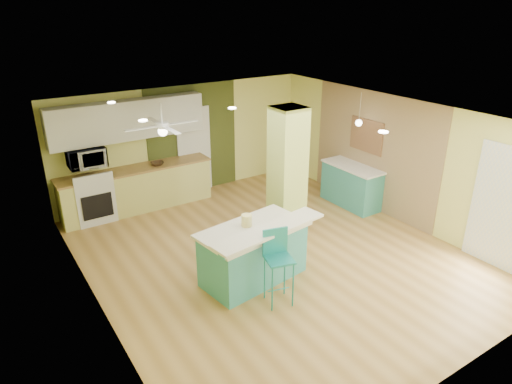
% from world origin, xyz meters
% --- Properties ---
extents(floor, '(6.00, 7.00, 0.01)m').
position_xyz_m(floor, '(0.00, 0.00, -0.01)').
color(floor, olive).
rests_on(floor, ground).
extents(ceiling, '(6.00, 7.00, 0.01)m').
position_xyz_m(ceiling, '(0.00, 0.00, 2.50)').
color(ceiling, white).
rests_on(ceiling, wall_back).
extents(wall_back, '(6.00, 0.01, 2.50)m').
position_xyz_m(wall_back, '(0.00, 3.50, 1.25)').
color(wall_back, '#E4E57B').
rests_on(wall_back, floor).
extents(wall_front, '(6.00, 0.01, 2.50)m').
position_xyz_m(wall_front, '(0.00, -3.50, 1.25)').
color(wall_front, '#E4E57B').
rests_on(wall_front, floor).
extents(wall_left, '(0.01, 7.00, 2.50)m').
position_xyz_m(wall_left, '(-3.00, 0.00, 1.25)').
color(wall_left, '#E4E57B').
rests_on(wall_left, floor).
extents(wall_right, '(0.01, 7.00, 2.50)m').
position_xyz_m(wall_right, '(3.00, 0.00, 1.25)').
color(wall_right, '#E4E57B').
rests_on(wall_right, floor).
extents(wood_panel, '(0.02, 3.40, 2.50)m').
position_xyz_m(wood_panel, '(2.99, 0.60, 1.25)').
color(wood_panel, '#886B4D').
rests_on(wood_panel, floor).
extents(olive_accent, '(2.20, 0.02, 2.50)m').
position_xyz_m(olive_accent, '(0.20, 3.49, 1.25)').
color(olive_accent, '#414A1D').
rests_on(olive_accent, floor).
extents(interior_door, '(0.82, 0.05, 2.00)m').
position_xyz_m(interior_door, '(0.20, 3.46, 1.00)').
color(interior_door, white).
rests_on(interior_door, floor).
extents(french_door, '(0.04, 1.08, 2.10)m').
position_xyz_m(french_door, '(2.97, -2.30, 1.05)').
color(french_door, white).
rests_on(french_door, floor).
extents(column, '(0.55, 0.55, 2.50)m').
position_xyz_m(column, '(0.65, 0.50, 1.25)').
color(column, '#BACA5D').
rests_on(column, floor).
extents(kitchen_run, '(3.25, 0.63, 0.94)m').
position_xyz_m(kitchen_run, '(-1.30, 3.20, 0.47)').
color(kitchen_run, '#C7C568').
rests_on(kitchen_run, floor).
extents(stove, '(0.76, 0.66, 1.08)m').
position_xyz_m(stove, '(-2.25, 3.19, 0.46)').
color(stove, silver).
rests_on(stove, floor).
extents(upper_cabinets, '(3.20, 0.34, 0.80)m').
position_xyz_m(upper_cabinets, '(-1.30, 3.32, 1.95)').
color(upper_cabinets, silver).
rests_on(upper_cabinets, wall_back).
extents(microwave, '(0.70, 0.48, 0.39)m').
position_xyz_m(microwave, '(-2.25, 3.20, 1.35)').
color(microwave, white).
rests_on(microwave, wall_back).
extents(ceiling_fan, '(1.41, 1.41, 0.61)m').
position_xyz_m(ceiling_fan, '(-1.10, 2.00, 2.08)').
color(ceiling_fan, white).
rests_on(ceiling_fan, ceiling).
extents(pendant_lamp, '(0.14, 0.14, 0.69)m').
position_xyz_m(pendant_lamp, '(2.65, 0.75, 1.88)').
color(pendant_lamp, silver).
rests_on(pendant_lamp, ceiling).
extents(wall_decor, '(0.03, 0.90, 0.70)m').
position_xyz_m(wall_decor, '(2.96, 0.80, 1.55)').
color(wall_decor, brown).
rests_on(wall_decor, wood_panel).
extents(peninsula, '(2.01, 1.29, 1.05)m').
position_xyz_m(peninsula, '(-0.69, -0.44, 0.49)').
color(peninsula, teal).
rests_on(peninsula, floor).
extents(bar_stool, '(0.47, 0.47, 1.16)m').
position_xyz_m(bar_stool, '(-0.71, -1.10, 0.78)').
color(bar_stool, teal).
rests_on(bar_stool, floor).
extents(side_counter, '(0.60, 1.41, 0.91)m').
position_xyz_m(side_counter, '(2.70, 0.86, 0.46)').
color(side_counter, teal).
rests_on(side_counter, floor).
extents(fruit_bowl, '(0.34, 0.34, 0.07)m').
position_xyz_m(fruit_bowl, '(-0.84, 3.12, 0.97)').
color(fruit_bowl, '#3A2817').
rests_on(fruit_bowl, kitchen_run).
extents(canister, '(0.17, 0.17, 0.19)m').
position_xyz_m(canister, '(-0.73, -0.29, 1.01)').
color(canister, yellow).
rests_on(canister, peninsula).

